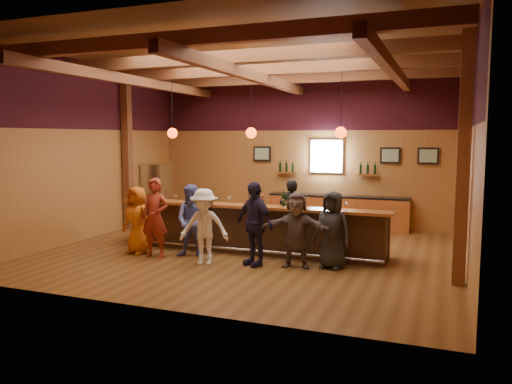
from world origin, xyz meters
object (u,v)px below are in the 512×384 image
(customer_denim, at_px, (193,221))
(bartender, at_px, (291,213))
(customer_white, at_px, (204,227))
(customer_brown, at_px, (296,230))
(customer_orange, at_px, (137,220))
(ice_bucket, at_px, (260,200))
(bottle_a, at_px, (283,200))
(customer_redvest, at_px, (155,218))
(bar_counter, at_px, (254,229))
(back_bar_cabinet, at_px, (338,212))
(stainless_fridge, at_px, (157,194))
(customer_dark, at_px, (332,230))
(customer_navy, at_px, (254,224))

(customer_denim, relative_size, bartender, 0.99)
(customer_white, height_order, customer_brown, customer_white)
(customer_orange, bearing_deg, ice_bucket, 31.33)
(customer_brown, relative_size, bottle_a, 4.53)
(customer_denim, bearing_deg, customer_redvest, -171.37)
(ice_bucket, bearing_deg, customer_white, -120.90)
(customer_brown, height_order, bottle_a, customer_brown)
(ice_bucket, bearing_deg, customer_redvest, -152.19)
(customer_redvest, distance_m, bartender, 3.22)
(bar_counter, height_order, customer_redvest, customer_redvest)
(back_bar_cabinet, bearing_deg, customer_brown, -88.55)
(customer_brown, distance_m, bottle_a, 1.13)
(stainless_fridge, xyz_separation_m, bottle_a, (4.87, -2.62, 0.34))
(customer_orange, relative_size, customer_dark, 0.98)
(bartender, xyz_separation_m, ice_bucket, (-0.42, -1.01, 0.42))
(customer_denim, bearing_deg, bar_counter, 35.06)
(bar_counter, distance_m, customer_brown, 1.68)
(customer_brown, height_order, bartender, bartender)
(customer_dark, height_order, bartender, bartender)
(customer_orange, relative_size, bottle_a, 4.50)
(stainless_fridge, xyz_separation_m, ice_bucket, (4.34, -2.67, 0.32))
(back_bar_cabinet, bearing_deg, bartender, -100.96)
(customer_orange, relative_size, customer_white, 0.97)
(bar_counter, relative_size, bartender, 3.91)
(stainless_fridge, distance_m, bartender, 5.04)
(bar_counter, height_order, customer_white, customer_white)
(customer_denim, bearing_deg, customer_navy, -15.81)
(customer_white, distance_m, bottle_a, 1.89)
(customer_redvest, xyz_separation_m, customer_white, (1.28, -0.18, -0.09))
(customer_brown, xyz_separation_m, bartender, (-0.66, 1.81, 0.04))
(customer_navy, relative_size, bartender, 1.07)
(bar_counter, height_order, stainless_fridge, stainless_fridge)
(customer_orange, relative_size, customer_redvest, 0.87)
(bar_counter, relative_size, customer_orange, 4.16)
(customer_denim, relative_size, customer_navy, 0.92)
(customer_navy, distance_m, customer_brown, 0.86)
(back_bar_cabinet, xyz_separation_m, customer_brown, (0.12, -4.60, 0.29))
(customer_denim, xyz_separation_m, customer_brown, (2.33, 0.00, -0.03))
(customer_brown, bearing_deg, stainless_fridge, 140.08)
(ice_bucket, relative_size, bottle_a, 0.67)
(customer_dark, bearing_deg, bartender, 140.03)
(customer_navy, height_order, bottle_a, customer_navy)
(customer_redvest, bearing_deg, customer_denim, 16.38)
(customer_navy, bearing_deg, customer_white, -135.59)
(bar_counter, distance_m, customer_redvest, 2.26)
(back_bar_cabinet, bearing_deg, customer_orange, -127.04)
(customer_navy, distance_m, bottle_a, 1.12)
(stainless_fridge, bearing_deg, customer_dark, -28.28)
(customer_dark, bearing_deg, back_bar_cabinet, 110.63)
(customer_white, bearing_deg, stainless_fridge, 118.13)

